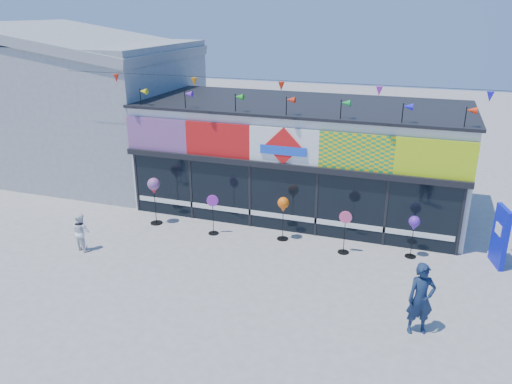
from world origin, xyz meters
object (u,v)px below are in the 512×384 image
at_px(spinner_0, 154,187).
at_px(spinner_2, 283,206).
at_px(spinner_4, 414,224).
at_px(child, 81,232).
at_px(spinner_1, 213,213).
at_px(blue_sign, 500,236).
at_px(spinner_3, 345,231).
at_px(adult_man, 421,299).

height_order(spinner_0, spinner_2, spinner_0).
xyz_separation_m(spinner_4, child, (-10.15, -2.94, -0.48)).
bearing_deg(spinner_0, child, -114.46).
xyz_separation_m(spinner_0, spinner_1, (2.34, -0.14, -0.64)).
bearing_deg(spinner_1, blue_sign, 4.77).
xyz_separation_m(blue_sign, spinner_2, (-6.69, -0.41, 0.28)).
height_order(spinner_1, spinner_2, spinner_2).
relative_size(blue_sign, spinner_3, 1.30).
height_order(spinner_3, adult_man, adult_man).
bearing_deg(spinner_2, adult_man, -40.90).
relative_size(spinner_1, adult_man, 0.79).
relative_size(spinner_0, spinner_3, 1.22).
relative_size(spinner_0, spinner_1, 1.22).
distance_m(spinner_2, adult_man, 6.01).
bearing_deg(blue_sign, spinner_1, 170.76).
xyz_separation_m(spinner_0, child, (-1.20, -2.65, -0.77)).
bearing_deg(spinner_2, blue_sign, 3.47).
bearing_deg(blue_sign, spinner_0, 169.10).
xyz_separation_m(blue_sign, adult_man, (-2.16, -4.33, -0.03)).
bearing_deg(spinner_1, spinner_2, 8.35).
xyz_separation_m(spinner_0, adult_man, (9.29, -3.71, -0.49)).
distance_m(blue_sign, spinner_4, 2.52).
relative_size(spinner_2, spinner_3, 1.06).
bearing_deg(blue_sign, spinner_3, 175.07).
bearing_deg(spinner_2, spinner_3, -8.62).
distance_m(spinner_3, adult_man, 4.34).
bearing_deg(spinner_0, spinner_2, 2.60).
distance_m(spinner_3, spinner_4, 2.13).
height_order(blue_sign, spinner_4, blue_sign).
bearing_deg(adult_man, child, 151.69).
height_order(spinner_0, spinner_4, spinner_0).
relative_size(blue_sign, child, 1.48).
bearing_deg(adult_man, blue_sign, 41.04).
height_order(spinner_2, adult_man, adult_man).
distance_m(spinner_0, spinner_2, 4.76).
relative_size(blue_sign, spinner_2, 1.23).
height_order(spinner_4, adult_man, adult_man).
xyz_separation_m(adult_man, child, (-10.49, 1.07, -0.28)).
bearing_deg(child, spinner_1, -129.08).
bearing_deg(spinner_3, spinner_4, 11.01).
height_order(spinner_4, child, spinner_4).
bearing_deg(spinner_3, spinner_1, -179.61).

